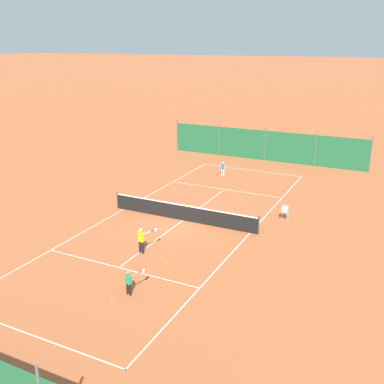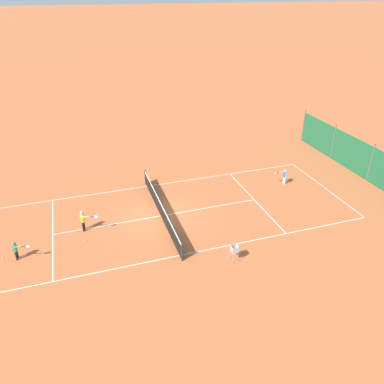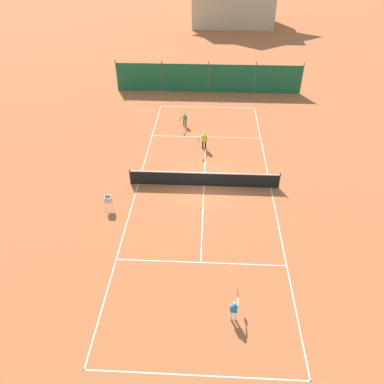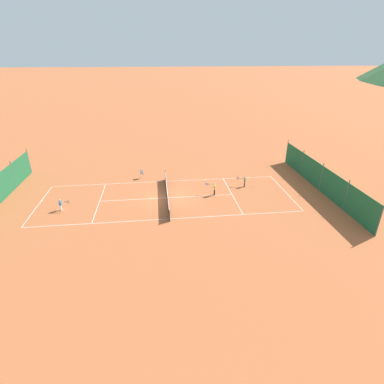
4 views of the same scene
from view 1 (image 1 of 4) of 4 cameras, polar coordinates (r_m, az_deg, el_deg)
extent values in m
plane|color=#B25B33|center=(26.09, -1.17, -3.61)|extent=(600.00, 600.00, 0.00)
cube|color=white|center=(17.67, -19.98, -16.59)|extent=(8.25, 0.05, 0.01)
cube|color=white|center=(36.51, 7.45, 2.77)|extent=(8.25, 0.05, 0.01)
cube|color=white|center=(24.62, 7.38, -5.17)|extent=(0.05, 23.85, 0.01)
cube|color=white|center=(28.09, -8.62, -2.17)|extent=(0.05, 23.85, 0.01)
cube|color=white|center=(21.15, -9.26, -9.45)|extent=(8.20, 0.05, 0.01)
cube|color=white|center=(31.56, 4.17, 0.34)|extent=(8.20, 0.05, 0.01)
cube|color=white|center=(26.09, -1.17, -3.61)|extent=(0.05, 12.80, 0.01)
cylinder|color=#2D2D2D|center=(24.29, 8.43, -4.21)|extent=(0.08, 0.08, 1.06)
cylinder|color=#2D2D2D|center=(28.16, -9.43, -1.02)|extent=(0.08, 0.08, 1.06)
cube|color=black|center=(25.93, -1.17, -2.68)|extent=(9.10, 0.02, 0.91)
cube|color=white|center=(25.76, -1.18, -1.70)|extent=(9.10, 0.04, 0.06)
cube|color=#1E6038|center=(39.52, 9.25, 5.84)|extent=(17.20, 0.04, 2.60)
cylinder|color=#59595E|center=(37.97, 21.76, 4.46)|extent=(0.08, 0.08, 2.90)
cylinder|color=#59595E|center=(38.49, 15.39, 5.30)|extent=(0.08, 0.08, 2.90)
cylinder|color=#59595E|center=(39.49, 9.26, 6.05)|extent=(0.08, 0.08, 2.90)
cylinder|color=#59595E|center=(40.91, 3.47, 6.69)|extent=(0.08, 0.08, 2.90)
cylinder|color=#59595E|center=(42.72, -1.89, 7.23)|extent=(0.08, 0.08, 2.90)
cylinder|color=black|center=(22.32, -6.63, -6.89)|extent=(0.11, 0.11, 0.61)
cylinder|color=black|center=(22.19, -6.29, -7.04)|extent=(0.11, 0.11, 0.61)
cube|color=yellow|center=(22.03, -6.51, -5.69)|extent=(0.33, 0.24, 0.47)
sphere|color=beige|center=(21.88, -6.54, -4.84)|extent=(0.19, 0.19, 0.19)
cylinder|color=beige|center=(22.15, -6.84, -5.56)|extent=(0.07, 0.07, 0.47)
cylinder|color=beige|center=(21.96, -5.74, -5.20)|extent=(0.19, 0.47, 0.07)
cylinder|color=black|center=(22.18, -5.08, -4.94)|extent=(0.09, 0.22, 0.03)
torus|color=#1E4CB2|center=(22.33, -4.62, -4.75)|extent=(0.10, 0.28, 0.28)
cylinder|color=silver|center=(22.33, -4.62, -4.75)|extent=(0.07, 0.24, 0.25)
cylinder|color=white|center=(34.70, 4.05, 2.48)|extent=(0.09, 0.09, 0.52)
cylinder|color=white|center=(34.76, 3.79, 2.51)|extent=(0.09, 0.09, 0.52)
cube|color=blue|center=(34.60, 3.94, 3.23)|extent=(0.25, 0.14, 0.40)
sphere|color=beige|center=(34.52, 3.95, 3.71)|extent=(0.16, 0.16, 0.16)
cylinder|color=beige|center=(34.54, 4.18, 3.19)|extent=(0.06, 0.06, 0.40)
cylinder|color=beige|center=(34.44, 3.57, 3.44)|extent=(0.06, 0.40, 0.06)
cylinder|color=black|center=(34.18, 3.37, 3.32)|extent=(0.03, 0.18, 0.03)
torus|color=red|center=(33.98, 3.22, 3.23)|extent=(0.02, 0.28, 0.28)
cylinder|color=silver|center=(33.98, 3.22, 3.23)|extent=(0.01, 0.25, 0.25)
cylinder|color=black|center=(18.97, -8.21, -12.03)|extent=(0.09, 0.09, 0.51)
cylinder|color=black|center=(18.87, -7.86, -12.20)|extent=(0.09, 0.09, 0.51)
cube|color=#239E5B|center=(18.69, -8.10, -10.92)|extent=(0.27, 0.19, 0.40)
sphere|color=#A37556|center=(18.55, -8.14, -10.11)|extent=(0.16, 0.16, 0.16)
cylinder|color=#A37556|center=(18.79, -8.44, -10.76)|extent=(0.06, 0.06, 0.40)
cylinder|color=#A37556|center=(18.63, -7.33, -10.43)|extent=(0.14, 0.40, 0.06)
cylinder|color=black|center=(18.81, -6.70, -10.11)|extent=(0.07, 0.18, 0.03)
torus|color=red|center=(18.95, -6.20, -9.85)|extent=(0.08, 0.28, 0.28)
cylinder|color=silver|center=(18.95, -6.20, -9.85)|extent=(0.06, 0.25, 0.25)
sphere|color=#CCE033|center=(18.67, -10.12, -13.49)|extent=(0.07, 0.07, 0.07)
sphere|color=#CCE033|center=(21.84, -4.01, -8.20)|extent=(0.07, 0.07, 0.07)
sphere|color=#CCE033|center=(27.90, 1.13, -2.04)|extent=(0.07, 0.07, 0.07)
cylinder|color=#B7B7BC|center=(26.63, 12.14, -2.95)|extent=(0.02, 0.02, 0.55)
cylinder|color=#B7B7BC|center=(26.70, 11.43, -2.83)|extent=(0.02, 0.02, 0.55)
cylinder|color=#B7B7BC|center=(26.32, 11.95, -3.19)|extent=(0.02, 0.02, 0.55)
cylinder|color=#B7B7BC|center=(26.39, 11.24, -3.08)|extent=(0.02, 0.02, 0.55)
cube|color=#B7B7BC|center=(26.41, 11.73, -2.44)|extent=(0.34, 0.34, 0.02)
cube|color=#B7B7BC|center=(26.51, 11.85, -1.99)|extent=(0.34, 0.02, 0.34)
cube|color=#B7B7BC|center=(26.20, 11.66, -2.23)|extent=(0.34, 0.02, 0.34)
cube|color=#B7B7BC|center=(26.31, 12.11, -2.17)|extent=(0.02, 0.34, 0.34)
cube|color=#B7B7BC|center=(26.39, 11.40, -2.06)|extent=(0.02, 0.34, 0.34)
sphere|color=#CCE033|center=(26.49, 12.00, -2.30)|extent=(0.07, 0.07, 0.07)
sphere|color=#CCE033|center=(26.45, 11.58, -2.30)|extent=(0.07, 0.07, 0.07)
sphere|color=#CCE033|center=(26.37, 12.02, -2.40)|extent=(0.07, 0.07, 0.07)
sphere|color=#CCE033|center=(26.45, 11.69, -2.31)|extent=(0.07, 0.07, 0.07)
sphere|color=#CCE033|center=(26.35, 11.80, -2.39)|extent=(0.07, 0.07, 0.07)
sphere|color=#CCE033|center=(26.48, 11.71, -2.29)|extent=(0.07, 0.07, 0.07)
sphere|color=#CCE033|center=(26.27, 11.90, -2.34)|extent=(0.07, 0.07, 0.07)
sphere|color=#CCE033|center=(26.49, 11.74, -2.15)|extent=(0.07, 0.07, 0.07)
sphere|color=#CCE033|center=(26.34, 11.91, -2.29)|extent=(0.07, 0.07, 0.07)
sphere|color=#CCE033|center=(26.39, 11.82, -2.24)|extent=(0.07, 0.07, 0.07)
sphere|color=#CCE033|center=(26.30, 11.70, -2.30)|extent=(0.07, 0.07, 0.07)
sphere|color=#CCE033|center=(26.43, 11.83, -2.20)|extent=(0.07, 0.07, 0.07)
sphere|color=#CCE033|center=(26.39, 11.82, -2.11)|extent=(0.07, 0.07, 0.07)
camera|label=2|loc=(19.15, 55.05, 19.24)|focal=35.00mm
camera|label=3|loc=(42.02, 11.36, 23.04)|focal=35.00mm
camera|label=4|loc=(43.43, -35.24, 19.25)|focal=28.00mm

